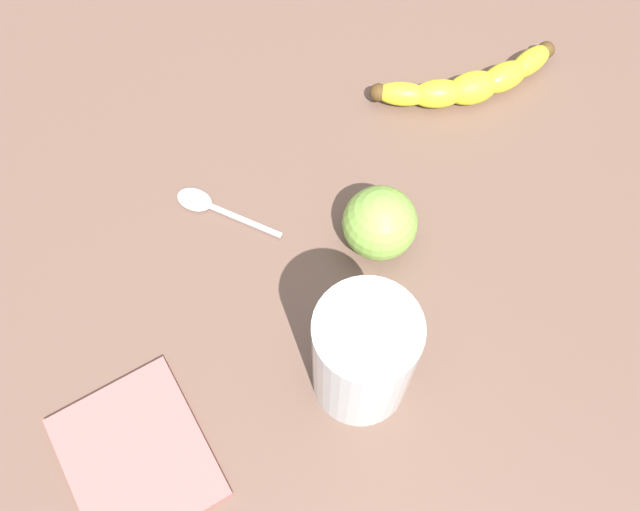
% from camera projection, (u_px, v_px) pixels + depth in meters
% --- Properties ---
extents(wooden_tabletop, '(1.20, 1.20, 0.03)m').
position_uv_depth(wooden_tabletop, '(357.00, 243.00, 0.68)').
color(wooden_tabletop, brown).
rests_on(wooden_tabletop, ground).
extents(banana, '(0.06, 0.21, 0.03)m').
position_uv_depth(banana, '(470.00, 83.00, 0.73)').
color(banana, yellow).
rests_on(banana, wooden_tabletop).
extents(smoothie_glass, '(0.08, 0.08, 0.13)m').
position_uv_depth(smoothie_glass, '(363.00, 358.00, 0.55)').
color(smoothie_glass, silver).
rests_on(smoothie_glass, wooden_tabletop).
extents(green_apple_fruit, '(0.07, 0.07, 0.07)m').
position_uv_depth(green_apple_fruit, '(380.00, 223.00, 0.63)').
color(green_apple_fruit, '#84B747').
rests_on(green_apple_fruit, wooden_tabletop).
extents(teaspoon, '(0.08, 0.09, 0.01)m').
position_uv_depth(teaspoon, '(201.00, 202.00, 0.68)').
color(teaspoon, silver).
rests_on(teaspoon, wooden_tabletop).
extents(folded_napkin, '(0.16, 0.14, 0.01)m').
position_uv_depth(folded_napkin, '(136.00, 457.00, 0.57)').
color(folded_napkin, '#BC6660').
rests_on(folded_napkin, wooden_tabletop).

